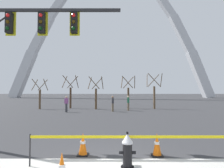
{
  "coord_description": "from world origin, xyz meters",
  "views": [
    {
      "loc": [
        0.11,
        -5.65,
        2.12
      ],
      "look_at": [
        0.16,
        5.0,
        2.5
      ],
      "focal_mm": 30.44,
      "sensor_mm": 36.0,
      "label": 1
    }
  ],
  "objects_px": {
    "monument_arch": "(111,35)",
    "pedestrian_walking_right": "(112,104)",
    "fire_hydrant": "(126,151)",
    "pedestrian_standing_center": "(127,103)",
    "traffic_cone_curb_edge": "(82,144)",
    "pedestrian_walking_left": "(65,104)",
    "traffic_cone_by_hydrant": "(156,145)"
  },
  "relations": [
    {
      "from": "monument_arch",
      "to": "pedestrian_walking_right",
      "type": "height_order",
      "value": "monument_arch"
    },
    {
      "from": "fire_hydrant",
      "to": "pedestrian_standing_center",
      "type": "bearing_deg",
      "value": 85.01
    },
    {
      "from": "fire_hydrant",
      "to": "monument_arch",
      "type": "relative_size",
      "value": 0.02
    },
    {
      "from": "traffic_cone_curb_edge",
      "to": "pedestrian_walking_left",
      "type": "height_order",
      "value": "pedestrian_walking_left"
    },
    {
      "from": "traffic_cone_by_hydrant",
      "to": "pedestrian_walking_left",
      "type": "relative_size",
      "value": 0.46
    },
    {
      "from": "monument_arch",
      "to": "pedestrian_walking_right",
      "type": "xyz_separation_m",
      "value": [
        0.18,
        -37.57,
        -18.14
      ]
    },
    {
      "from": "traffic_cone_curb_edge",
      "to": "pedestrian_walking_left",
      "type": "xyz_separation_m",
      "value": [
        -3.55,
        12.46,
        0.46
      ]
    },
    {
      "from": "pedestrian_walking_left",
      "to": "pedestrian_standing_center",
      "type": "bearing_deg",
      "value": 13.48
    },
    {
      "from": "traffic_cone_curb_edge",
      "to": "pedestrian_walking_right",
      "type": "height_order",
      "value": "pedestrian_walking_right"
    },
    {
      "from": "pedestrian_walking_left",
      "to": "pedestrian_walking_right",
      "type": "distance_m",
      "value": 4.62
    },
    {
      "from": "pedestrian_walking_left",
      "to": "pedestrian_walking_right",
      "type": "bearing_deg",
      "value": 6.9
    },
    {
      "from": "traffic_cone_by_hydrant",
      "to": "pedestrian_walking_right",
      "type": "xyz_separation_m",
      "value": [
        -1.41,
        13.08,
        0.46
      ]
    },
    {
      "from": "monument_arch",
      "to": "pedestrian_walking_left",
      "type": "relative_size",
      "value": 38.43
    },
    {
      "from": "traffic_cone_curb_edge",
      "to": "monument_arch",
      "type": "relative_size",
      "value": 0.01
    },
    {
      "from": "fire_hydrant",
      "to": "pedestrian_walking_right",
      "type": "distance_m",
      "value": 14.08
    },
    {
      "from": "fire_hydrant",
      "to": "pedestrian_walking_left",
      "type": "bearing_deg",
      "value": 110.08
    },
    {
      "from": "traffic_cone_curb_edge",
      "to": "fire_hydrant",
      "type": "bearing_deg",
      "value": -37.21
    },
    {
      "from": "traffic_cone_curb_edge",
      "to": "monument_arch",
      "type": "xyz_separation_m",
      "value": [
        0.85,
        50.59,
        18.59
      ]
    },
    {
      "from": "traffic_cone_curb_edge",
      "to": "pedestrian_standing_center",
      "type": "xyz_separation_m",
      "value": [
        2.7,
        13.96,
        0.46
      ]
    },
    {
      "from": "pedestrian_standing_center",
      "to": "fire_hydrant",
      "type": "bearing_deg",
      "value": -94.99
    },
    {
      "from": "pedestrian_standing_center",
      "to": "pedestrian_walking_right",
      "type": "relative_size",
      "value": 1.0
    },
    {
      "from": "pedestrian_walking_left",
      "to": "traffic_cone_by_hydrant",
      "type": "bearing_deg",
      "value": -64.44
    },
    {
      "from": "traffic_cone_by_hydrant",
      "to": "fire_hydrant",
      "type": "bearing_deg",
      "value": -136.74
    },
    {
      "from": "monument_arch",
      "to": "pedestrian_walking_right",
      "type": "relative_size",
      "value": 38.43
    },
    {
      "from": "traffic_cone_by_hydrant",
      "to": "pedestrian_standing_center",
      "type": "bearing_deg",
      "value": 88.94
    },
    {
      "from": "traffic_cone_by_hydrant",
      "to": "monument_arch",
      "type": "distance_m",
      "value": 53.98
    },
    {
      "from": "monument_arch",
      "to": "pedestrian_walking_left",
      "type": "xyz_separation_m",
      "value": [
        -4.41,
        -38.13,
        -18.14
      ]
    },
    {
      "from": "traffic_cone_by_hydrant",
      "to": "monument_arch",
      "type": "height_order",
      "value": "monument_arch"
    },
    {
      "from": "traffic_cone_curb_edge",
      "to": "traffic_cone_by_hydrant",
      "type": "bearing_deg",
      "value": -1.51
    },
    {
      "from": "pedestrian_standing_center",
      "to": "pedestrian_walking_right",
      "type": "bearing_deg",
      "value": -150.49
    },
    {
      "from": "traffic_cone_curb_edge",
      "to": "monument_arch",
      "type": "bearing_deg",
      "value": 89.04
    },
    {
      "from": "pedestrian_walking_left",
      "to": "pedestrian_standing_center",
      "type": "height_order",
      "value": "same"
    }
  ]
}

